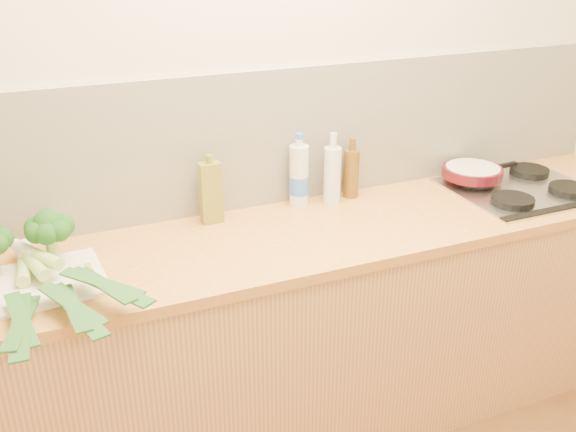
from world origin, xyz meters
The scene contains 13 objects.
room_shell centered at (0.00, 1.49, 1.17)m, with size 3.50×3.50×3.50m.
counter centered at (0.00, 1.20, 0.45)m, with size 3.20×0.62×0.90m.
gas_hob centered at (1.02, 1.20, 0.91)m, with size 0.58×0.50×0.04m.
chopping_board centered at (-0.94, 1.16, 0.91)m, with size 0.43×0.32×0.01m, color white.
broccoli_right centered at (-0.86, 1.27, 1.04)m, with size 0.16×0.16×0.19m.
leek_front centered at (-0.96, 1.14, 0.94)m, with size 0.12×0.70×0.04m.
leek_mid centered at (-0.90, 1.12, 0.95)m, with size 0.24×0.68×0.04m.
leek_back centered at (-0.83, 1.11, 0.97)m, with size 0.36×0.54×0.04m.
skillet centered at (0.87, 1.34, 0.96)m, with size 0.38×0.26×0.04m.
oil_tin centered at (-0.28, 1.41, 1.02)m, with size 0.08×0.05×0.27m.
glass_bottle centered at (0.23, 1.41, 1.02)m, with size 0.07×0.07×0.29m.
amber_bottle centered at (0.32, 1.43, 1.01)m, with size 0.06×0.06×0.25m.
water_bottle centered at (0.09, 1.43, 1.02)m, with size 0.08×0.08×0.28m.
Camera 1 is at (-0.88, -0.74, 1.92)m, focal length 40.00 mm.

